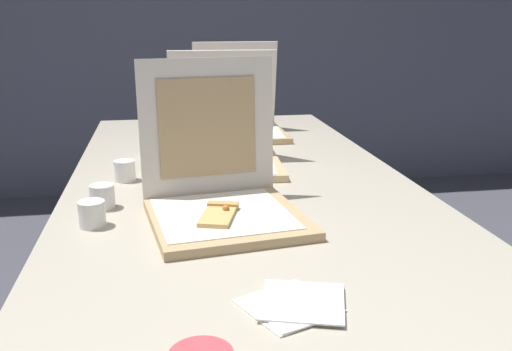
{
  "coord_description": "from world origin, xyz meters",
  "views": [
    {
      "loc": [
        -0.22,
        -0.99,
        1.2
      ],
      "look_at": [
        0.02,
        0.42,
        0.79
      ],
      "focal_mm": 39.4,
      "sensor_mm": 36.0,
      "label": 1
    }
  ],
  "objects_px": {
    "pizza_box_middle": "(225,150)",
    "cup_white_mid": "(125,171)",
    "table": "(240,195)",
    "cup_white_near_center": "(102,196)",
    "napkin_pile": "(295,305)",
    "cup_white_far": "(149,148)",
    "pizza_box_front": "(222,197)",
    "cup_white_near_left": "(92,214)",
    "pizza_box_back": "(239,122)"
  },
  "relations": [
    {
      "from": "pizza_box_back",
      "to": "napkin_pile",
      "type": "height_order",
      "value": "pizza_box_back"
    },
    {
      "from": "table",
      "to": "cup_white_far",
      "type": "xyz_separation_m",
      "value": [
        -0.27,
        0.34,
        0.07
      ]
    },
    {
      "from": "pizza_box_front",
      "to": "cup_white_near_left",
      "type": "distance_m",
      "value": 0.3
    },
    {
      "from": "cup_white_near_center",
      "to": "pizza_box_middle",
      "type": "bearing_deg",
      "value": 44.99
    },
    {
      "from": "table",
      "to": "cup_white_mid",
      "type": "relative_size",
      "value": 34.21
    },
    {
      "from": "cup_white_far",
      "to": "cup_white_near_left",
      "type": "bearing_deg",
      "value": -100.37
    },
    {
      "from": "cup_white_near_left",
      "to": "pizza_box_middle",
      "type": "bearing_deg",
      "value": 52.84
    },
    {
      "from": "pizza_box_back",
      "to": "napkin_pile",
      "type": "xyz_separation_m",
      "value": [
        -0.1,
        -1.39,
        -0.05
      ]
    },
    {
      "from": "cup_white_near_left",
      "to": "cup_white_far",
      "type": "xyz_separation_m",
      "value": [
        0.12,
        0.65,
        0.0
      ]
    },
    {
      "from": "pizza_box_back",
      "to": "cup_white_near_center",
      "type": "xyz_separation_m",
      "value": [
        -0.46,
        -0.82,
        -0.02
      ]
    },
    {
      "from": "pizza_box_middle",
      "to": "cup_white_far",
      "type": "bearing_deg",
      "value": 147.95
    },
    {
      "from": "cup_white_far",
      "to": "cup_white_mid",
      "type": "relative_size",
      "value": 1.0
    },
    {
      "from": "cup_white_near_center",
      "to": "napkin_pile",
      "type": "bearing_deg",
      "value": -57.51
    },
    {
      "from": "pizza_box_middle",
      "to": "cup_white_mid",
      "type": "bearing_deg",
      "value": -156.87
    },
    {
      "from": "pizza_box_middle",
      "to": "cup_white_near_left",
      "type": "relative_size",
      "value": 5.95
    },
    {
      "from": "pizza_box_front",
      "to": "cup_white_near_center",
      "type": "height_order",
      "value": "pizza_box_front"
    },
    {
      "from": "cup_white_mid",
      "to": "cup_white_far",
      "type": "bearing_deg",
      "value": 77.19
    },
    {
      "from": "cup_white_far",
      "to": "table",
      "type": "bearing_deg",
      "value": -51.57
    },
    {
      "from": "cup_white_mid",
      "to": "cup_white_near_center",
      "type": "relative_size",
      "value": 1.0
    },
    {
      "from": "pizza_box_front",
      "to": "pizza_box_middle",
      "type": "relative_size",
      "value": 1.12
    },
    {
      "from": "cup_white_near_center",
      "to": "napkin_pile",
      "type": "relative_size",
      "value": 0.3
    },
    {
      "from": "napkin_pile",
      "to": "cup_white_near_left",
      "type": "bearing_deg",
      "value": 130.3
    },
    {
      "from": "pizza_box_middle",
      "to": "napkin_pile",
      "type": "distance_m",
      "value": 0.92
    },
    {
      "from": "pizza_box_back",
      "to": "cup_white_near_center",
      "type": "relative_size",
      "value": 5.91
    },
    {
      "from": "pizza_box_back",
      "to": "cup_white_near_center",
      "type": "height_order",
      "value": "pizza_box_back"
    },
    {
      "from": "napkin_pile",
      "to": "pizza_box_middle",
      "type": "bearing_deg",
      "value": 90.77
    },
    {
      "from": "cup_white_near_left",
      "to": "cup_white_mid",
      "type": "height_order",
      "value": "same"
    },
    {
      "from": "napkin_pile",
      "to": "cup_white_mid",
      "type": "bearing_deg",
      "value": 111.66
    },
    {
      "from": "cup_white_near_left",
      "to": "cup_white_near_center",
      "type": "distance_m",
      "value": 0.13
    },
    {
      "from": "pizza_box_middle",
      "to": "napkin_pile",
      "type": "height_order",
      "value": "pizza_box_middle"
    },
    {
      "from": "pizza_box_middle",
      "to": "napkin_pile",
      "type": "xyz_separation_m",
      "value": [
        0.01,
        -0.92,
        -0.05
      ]
    },
    {
      "from": "pizza_box_back",
      "to": "cup_white_near_left",
      "type": "relative_size",
      "value": 5.91
    },
    {
      "from": "table",
      "to": "cup_white_near_left",
      "type": "xyz_separation_m",
      "value": [
        -0.39,
        -0.31,
        0.07
      ]
    },
    {
      "from": "pizza_box_middle",
      "to": "cup_white_far",
      "type": "xyz_separation_m",
      "value": [
        -0.24,
        0.17,
        -0.02
      ]
    },
    {
      "from": "pizza_box_front",
      "to": "napkin_pile",
      "type": "relative_size",
      "value": 2.03
    },
    {
      "from": "pizza_box_front",
      "to": "pizza_box_back",
      "type": "xyz_separation_m",
      "value": [
        0.17,
        0.95,
        -0.0
      ]
    },
    {
      "from": "cup_white_mid",
      "to": "pizza_box_back",
      "type": "bearing_deg",
      "value": 54.34
    },
    {
      "from": "table",
      "to": "cup_white_mid",
      "type": "distance_m",
      "value": 0.35
    },
    {
      "from": "table",
      "to": "cup_white_near_center",
      "type": "xyz_separation_m",
      "value": [
        -0.38,
        -0.18,
        0.07
      ]
    },
    {
      "from": "cup_white_mid",
      "to": "table",
      "type": "bearing_deg",
      "value": -9.58
    },
    {
      "from": "pizza_box_back",
      "to": "cup_white_mid",
      "type": "relative_size",
      "value": 5.91
    },
    {
      "from": "table",
      "to": "cup_white_far",
      "type": "bearing_deg",
      "value": 128.43
    },
    {
      "from": "pizza_box_middle",
      "to": "napkin_pile",
      "type": "bearing_deg",
      "value": -86.21
    },
    {
      "from": "pizza_box_back",
      "to": "cup_white_far",
      "type": "distance_m",
      "value": 0.47
    },
    {
      "from": "pizza_box_middle",
      "to": "cup_white_near_center",
      "type": "bearing_deg",
      "value": -132.0
    },
    {
      "from": "pizza_box_middle",
      "to": "cup_white_near_center",
      "type": "height_order",
      "value": "pizza_box_middle"
    },
    {
      "from": "cup_white_mid",
      "to": "cup_white_near_center",
      "type": "bearing_deg",
      "value": -100.1
    },
    {
      "from": "pizza_box_middle",
      "to": "cup_white_far",
      "type": "relative_size",
      "value": 5.95
    },
    {
      "from": "cup_white_near_left",
      "to": "cup_white_far",
      "type": "distance_m",
      "value": 0.66
    },
    {
      "from": "cup_white_near_left",
      "to": "cup_white_mid",
      "type": "distance_m",
      "value": 0.37
    }
  ]
}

